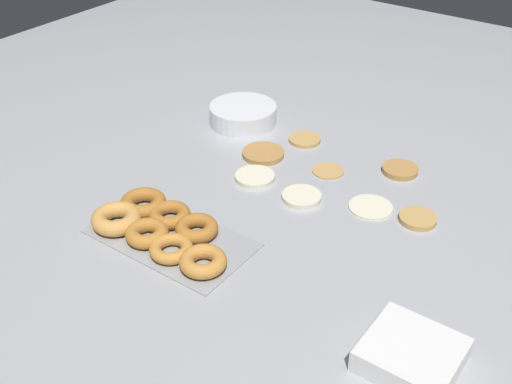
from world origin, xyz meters
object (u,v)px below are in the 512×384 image
(pancake_3, at_px, (371,206))
(pancake_6, at_px, (302,197))
(pancake_4, at_px, (305,140))
(batter_bowl, at_px, (243,114))
(pancake_1, at_px, (328,170))
(pancake_0, at_px, (400,170))
(donut_tray, at_px, (161,229))
(container_stack, at_px, (411,355))
(pancake_5, at_px, (255,177))
(pancake_2, at_px, (418,219))
(pancake_7, at_px, (263,154))

(pancake_3, relative_size, pancake_6, 1.09)
(pancake_4, height_order, batter_bowl, batter_bowl)
(pancake_1, bearing_deg, pancake_4, 143.13)
(pancake_0, distance_m, donut_tray, 0.63)
(container_stack, bearing_deg, pancake_0, 116.67)
(donut_tray, height_order, container_stack, container_stack)
(pancake_0, bearing_deg, container_stack, -63.33)
(pancake_4, bearing_deg, pancake_5, -89.27)
(pancake_2, bearing_deg, pancake_6, -163.15)
(pancake_7, relative_size, container_stack, 0.70)
(pancake_6, relative_size, batter_bowl, 0.49)
(pancake_2, height_order, pancake_5, same)
(pancake_2, bearing_deg, batter_bowl, 165.73)
(pancake_3, height_order, pancake_7, pancake_7)
(pancake_7, height_order, donut_tray, donut_tray)
(pancake_1, distance_m, pancake_5, 0.19)
(pancake_2, relative_size, pancake_6, 0.91)
(pancake_2, height_order, pancake_3, pancake_2)
(pancake_7, bearing_deg, pancake_1, 9.84)
(pancake_1, xyz_separation_m, pancake_7, (-0.18, -0.03, 0.00))
(pancake_0, height_order, pancake_6, same)
(pancake_1, height_order, pancake_3, pancake_3)
(pancake_2, bearing_deg, pancake_0, 126.07)
(pancake_0, distance_m, container_stack, 0.63)
(pancake_0, bearing_deg, pancake_6, -118.84)
(pancake_3, bearing_deg, pancake_1, 153.24)
(pancake_6, bearing_deg, pancake_4, 120.65)
(pancake_0, distance_m, pancake_7, 0.35)
(pancake_4, xyz_separation_m, pancake_5, (0.00, -0.24, 0.00))
(pancake_2, distance_m, pancake_3, 0.11)
(pancake_3, relative_size, donut_tray, 0.29)
(pancake_4, bearing_deg, pancake_1, -36.87)
(pancake_1, relative_size, pancake_4, 0.92)
(pancake_1, bearing_deg, pancake_0, 34.92)
(pancake_2, relative_size, pancake_7, 0.77)
(pancake_5, height_order, container_stack, container_stack)
(pancake_1, bearing_deg, pancake_7, -170.16)
(pancake_1, relative_size, pancake_6, 0.86)
(pancake_7, bearing_deg, pancake_4, 70.53)
(batter_bowl, xyz_separation_m, container_stack, (0.76, -0.55, -0.00))
(pancake_4, bearing_deg, batter_bowl, -176.72)
(pancake_6, bearing_deg, pancake_0, 61.16)
(pancake_5, xyz_separation_m, container_stack, (0.56, -0.32, 0.02))
(pancake_2, distance_m, pancake_4, 0.43)
(pancake_2, bearing_deg, container_stack, -67.91)
(pancake_1, relative_size, pancake_5, 0.82)
(pancake_0, bearing_deg, pancake_5, -139.17)
(batter_bowl, bearing_deg, container_stack, -35.68)
(pancake_0, bearing_deg, pancake_7, -157.67)
(pancake_0, distance_m, pancake_5, 0.37)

